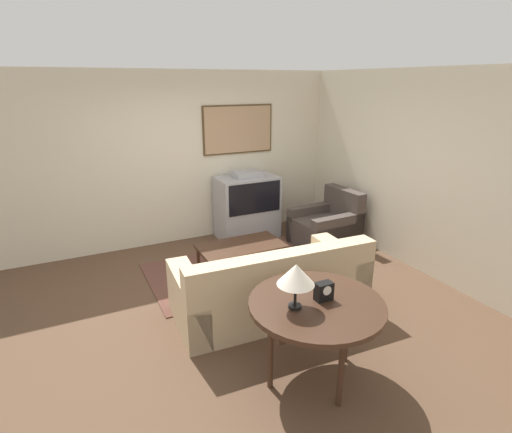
# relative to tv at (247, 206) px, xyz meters

# --- Properties ---
(ground_plane) EXTENTS (12.00, 12.00, 0.00)m
(ground_plane) POSITION_rel_tv_xyz_m (-1.00, -1.75, -0.53)
(ground_plane) COLOR brown
(wall_back) EXTENTS (12.00, 0.10, 2.70)m
(wall_back) POSITION_rel_tv_xyz_m (-0.98, 0.38, 0.82)
(wall_back) COLOR beige
(wall_back) RESTS_ON ground_plane
(wall_right) EXTENTS (0.06, 12.00, 2.70)m
(wall_right) POSITION_rel_tv_xyz_m (1.63, -1.75, 0.82)
(wall_right) COLOR beige
(wall_right) RESTS_ON ground_plane
(area_rug) EXTENTS (2.39, 1.54, 0.01)m
(area_rug) POSITION_rel_tv_xyz_m (-0.70, -1.12, -0.53)
(area_rug) COLOR brown
(area_rug) RESTS_ON ground_plane
(tv) EXTENTS (1.00, 0.61, 1.13)m
(tv) POSITION_rel_tv_xyz_m (0.00, 0.00, 0.00)
(tv) COLOR #9E9EA3
(tv) RESTS_ON ground_plane
(couch) EXTENTS (2.18, 1.08, 0.87)m
(couch) POSITION_rel_tv_xyz_m (-0.77, -2.27, -0.22)
(couch) COLOR #CCB289
(couch) RESTS_ON ground_plane
(armchair) EXTENTS (0.96, 0.85, 0.89)m
(armchair) POSITION_rel_tv_xyz_m (0.99, -0.89, -0.24)
(armchair) COLOR #473D38
(armchair) RESTS_ON ground_plane
(coffee_table) EXTENTS (1.15, 0.64, 0.41)m
(coffee_table) POSITION_rel_tv_xyz_m (-0.66, -1.20, -0.16)
(coffee_table) COLOR #3D2619
(coffee_table) RESTS_ON ground_plane
(console_table) EXTENTS (1.16, 1.16, 0.76)m
(console_table) POSITION_rel_tv_xyz_m (-0.93, -3.38, 0.17)
(console_table) COLOR #3D2619
(console_table) RESTS_ON ground_plane
(table_lamp) EXTENTS (0.31, 0.31, 0.39)m
(table_lamp) POSITION_rel_tv_xyz_m (-1.14, -3.37, 0.53)
(table_lamp) COLOR black
(table_lamp) RESTS_ON console_table
(mantel_clock) EXTENTS (0.15, 0.10, 0.16)m
(mantel_clock) POSITION_rel_tv_xyz_m (-0.86, -3.37, 0.31)
(mantel_clock) COLOR black
(mantel_clock) RESTS_ON console_table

